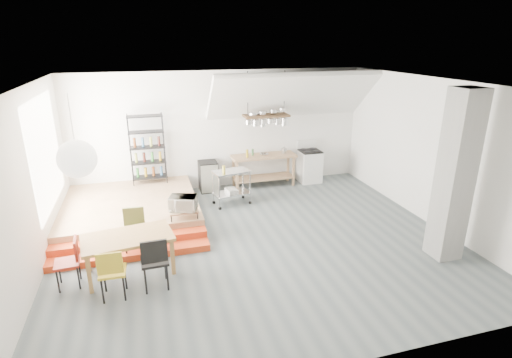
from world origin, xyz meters
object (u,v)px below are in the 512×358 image
object	(u,v)px
stove	(309,166)
dining_table	(128,240)
mini_fridge	(208,176)
rolling_cart	(231,183)

from	to	relation	value
stove	dining_table	bearing A→B (deg)	-143.93
dining_table	mini_fridge	world-z (taller)	mini_fridge
rolling_cart	mini_fridge	world-z (taller)	rolling_cart
stove	dining_table	distance (m)	6.19
dining_table	rolling_cart	world-z (taller)	rolling_cart
dining_table	rolling_cart	distance (m)	3.55
rolling_cart	mini_fridge	bearing A→B (deg)	100.12
dining_table	stove	bearing A→B (deg)	27.74
rolling_cart	mini_fridge	size ratio (longest dim) A/B	1.16
stove	dining_table	size ratio (longest dim) A/B	0.72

